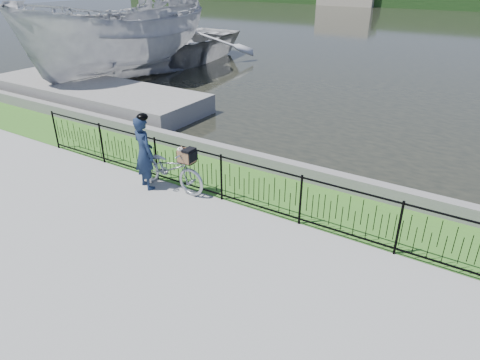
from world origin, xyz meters
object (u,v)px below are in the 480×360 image
Objects in this scene: bicycle_rig at (169,168)px; boat_far at (165,44)px; dock at (92,94)px; cyclist at (144,152)px; boat_near at (121,39)px.

bicycle_rig is 15.36m from boat_far.
dock is 8.64m from bicycle_rig.
bicycle_rig is at bearing 25.51° from cyclist.
dock is 0.95× the size of boat_far.
boat_near is at bearing 138.51° from cyclist.
dock is 4.81× the size of bicycle_rig.
dock is at bearing -70.84° from boat_far.
boat_near reaches higher than boat_far.
bicycle_rig is 0.70m from cyclist.
boat_far is (-9.64, 11.75, 0.15)m from cyclist.
cyclist is at bearing -31.64° from dock.
boat_near is at bearing -71.42° from boat_far.
cyclist reaches higher than dock.
bicycle_rig is 11.15m from boat_near.
dock is 3.43m from boat_near.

